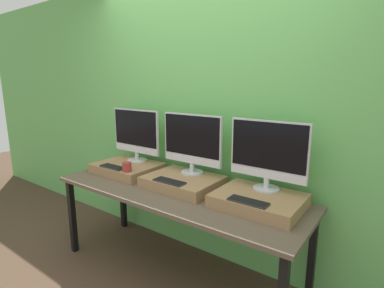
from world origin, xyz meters
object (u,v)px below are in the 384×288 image
keyboard_left (113,167)px  monitor_right (268,153)px  monitor_left (136,133)px  keyboard_right (248,201)px  mug (127,167)px  monitor_center (192,142)px  keyboard_center (169,181)px

keyboard_left → monitor_right: size_ratio=0.47×
monitor_left → keyboard_right: (1.35, -0.30, -0.27)m
mug → monitor_center: 0.62m
mug → monitor_right: monitor_right is taller
monitor_left → keyboard_right: bearing=-12.6°
monitor_left → monitor_center: (0.67, 0.00, 0.00)m
keyboard_left → monitor_right: (1.35, 0.30, 0.27)m
monitor_right → keyboard_right: bearing=-90.0°
mug → monitor_center: bearing=31.8°
monitor_center → keyboard_right: size_ratio=2.15×
keyboard_center → keyboard_right: 0.67m
keyboard_left → monitor_center: bearing=24.0°
monitor_right → monitor_left: bearing=180.0°
keyboard_left → keyboard_right: 1.35m
keyboard_left → mug: 0.19m
keyboard_left → monitor_center: monitor_center is taller
mug → monitor_center: size_ratio=0.14×
keyboard_left → keyboard_center: same height
keyboard_center → keyboard_right: (0.67, 0.00, 0.00)m
monitor_center → monitor_right: 0.67m
monitor_left → keyboard_left: monitor_left is taller
monitor_left → monitor_right: same height
keyboard_left → keyboard_right: (1.35, 0.00, 0.00)m
mug → monitor_right: (1.16, 0.30, 0.24)m
keyboard_left → monitor_center: size_ratio=0.47×
keyboard_left → keyboard_right: bearing=0.0°
monitor_left → keyboard_right: monitor_left is taller
monitor_right → mug: bearing=-165.5°
keyboard_center → mug: bearing=180.0°
monitor_center → keyboard_center: monitor_center is taller
keyboard_right → monitor_right: bearing=90.0°
mug → keyboard_left: bearing=180.0°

